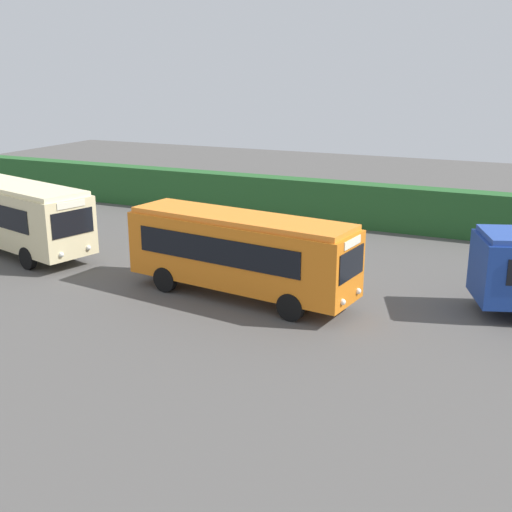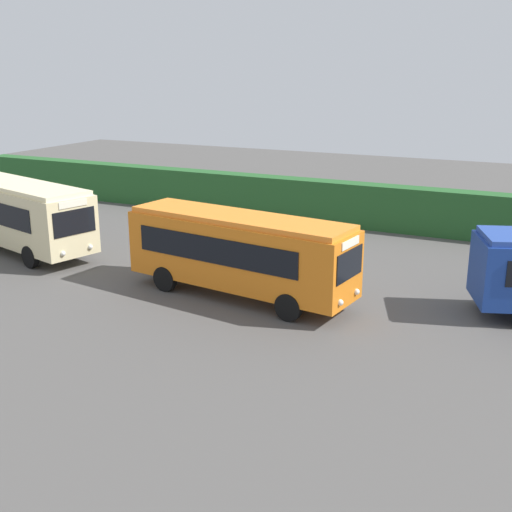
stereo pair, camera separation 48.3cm
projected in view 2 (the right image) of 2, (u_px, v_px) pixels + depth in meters
The scene contains 5 objects.
ground_plane at pixel (262, 289), 25.42m from camera, with size 81.67×81.67×0.00m, color #514F4C.
bus_cream at pixel (16, 212), 30.31m from camera, with size 9.94×4.91×3.31m.
bus_orange at pixel (239, 251), 24.11m from camera, with size 9.35×3.53×3.19m.
person_center at pixel (72, 211), 34.50m from camera, with size 0.43×0.50×1.90m.
hedge_row at pixel (353, 205), 35.19m from camera, with size 52.84×1.24×2.40m, color #255A29.
Camera 2 is at (10.18, -21.73, 8.47)m, focal length 45.14 mm.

